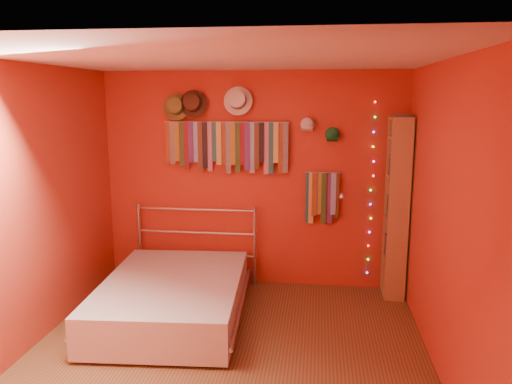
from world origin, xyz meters
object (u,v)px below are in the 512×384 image
at_px(reading_lamp, 342,196).
at_px(bed, 173,297).
at_px(tie_rack, 227,144).
at_px(bookshelf, 401,208).

xyz_separation_m(reading_lamp, bed, (-1.69, -0.88, -0.90)).
bearing_deg(tie_rack, bookshelf, -4.55).
height_order(reading_lamp, bed, reading_lamp).
bearing_deg(bed, reading_lamp, 23.76).
height_order(reading_lamp, bookshelf, bookshelf).
xyz_separation_m(tie_rack, bookshelf, (1.95, -0.16, -0.65)).
xyz_separation_m(bookshelf, bed, (-2.33, -0.88, -0.80)).
relative_size(reading_lamp, bed, 0.14).
bearing_deg(bed, bookshelf, 17.00).
distance_m(bookshelf, bed, 2.61).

